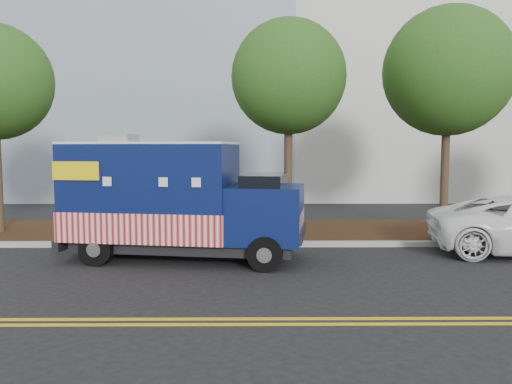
{
  "coord_description": "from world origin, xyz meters",
  "views": [
    {
      "loc": [
        -0.09,
        -12.21,
        2.74
      ],
      "look_at": [
        0.02,
        0.6,
        1.59
      ],
      "focal_mm": 35.0,
      "sensor_mm": 36.0,
      "label": 1
    }
  ],
  "objects": [
    {
      "name": "centerline_far",
      "position": [
        0.0,
        -4.7,
        0.01
      ],
      "size": [
        120.0,
        0.1,
        0.01
      ],
      "primitive_type": "cube",
      "color": "gold",
      "rests_on": "ground"
    },
    {
      "name": "sign_post",
      "position": [
        -4.91,
        1.91,
        1.2
      ],
      "size": [
        0.06,
        0.06,
        2.4
      ],
      "primitive_type": "cube",
      "color": "#473828",
      "rests_on": "ground"
    },
    {
      "name": "mulch_strip",
      "position": [
        0.0,
        3.5,
        0.07
      ],
      "size": [
        120.0,
        4.0,
        0.15
      ],
      "primitive_type": "cube",
      "color": "black",
      "rests_on": "ground"
    },
    {
      "name": "curb",
      "position": [
        0.0,
        1.4,
        0.07
      ],
      "size": [
        120.0,
        0.18,
        0.15
      ],
      "primitive_type": "cube",
      "color": "#9E9E99",
      "rests_on": "ground"
    },
    {
      "name": "tree_b",
      "position": [
        1.05,
        3.38,
        4.89
      ],
      "size": [
        3.54,
        3.54,
        6.68
      ],
      "color": "#38281C",
      "rests_on": "ground"
    },
    {
      "name": "centerline_near",
      "position": [
        0.0,
        -4.45,
        0.01
      ],
      "size": [
        120.0,
        0.1,
        0.01
      ],
      "primitive_type": "cube",
      "color": "gold",
      "rests_on": "ground"
    },
    {
      "name": "food_truck",
      "position": [
        -2.02,
        -0.05,
        1.39
      ],
      "size": [
        6.07,
        3.01,
        3.07
      ],
      "rotation": [
        0.0,
        0.0,
        -0.16
      ],
      "color": "black",
      "rests_on": "ground"
    },
    {
      "name": "ground",
      "position": [
        0.0,
        0.0,
        0.0
      ],
      "size": [
        120.0,
        120.0,
        0.0
      ],
      "primitive_type": "plane",
      "color": "black",
      "rests_on": "ground"
    },
    {
      "name": "tree_c",
      "position": [
        6.1,
        3.69,
        5.12
      ],
      "size": [
        4.06,
        4.06,
        7.16
      ],
      "color": "#38281C",
      "rests_on": "ground"
    }
  ]
}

